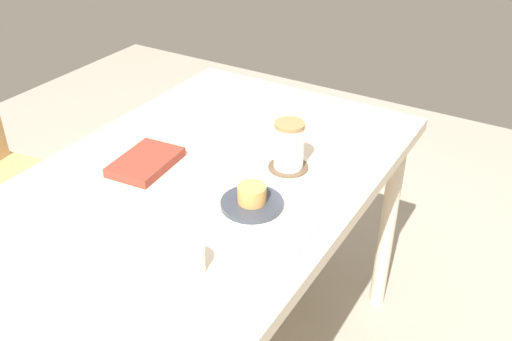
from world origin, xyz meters
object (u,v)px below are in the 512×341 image
Objects in this scene: pastry at (252,194)px; small_book at (146,162)px; dining_table at (192,209)px; coffee_mug at (289,144)px; sugar_bowl at (187,260)px; pastry_plate at (252,204)px.

pastry is 0.36× the size of small_book.
coffee_mug is at bearing -43.31° from dining_table.
small_book is at bearing 87.36° from pastry.
sugar_bowl is (-0.24, -0.00, -0.01)m from pastry.
sugar_bowl is at bearing -178.79° from coffee_mug.
small_book is at bearing 87.36° from pastry_plate.
coffee_mug is 0.43m from sugar_bowl.
sugar_bowl is (-0.25, -0.18, 0.10)m from dining_table.
small_book reaches higher than pastry_plate.
small_book is (0.01, 0.32, 0.00)m from pastry_plate.
small_book is (0.01, 0.14, 0.09)m from dining_table.
coffee_mug is at bearing 2.25° from pastry_plate.
sugar_bowl reaches higher than small_book.
pastry reaches higher than dining_table.
small_book is at bearing 87.15° from dining_table.
pastry_plate is 0.24m from sugar_bowl.
pastry is at bearing -92.47° from dining_table.
sugar_bowl is at bearing -179.60° from pastry_plate.
dining_table is 0.21m from pastry.
dining_table is at bearing 87.53° from pastry_plate.
dining_table is 8.91× the size of pastry_plate.
small_book reaches higher than dining_table.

